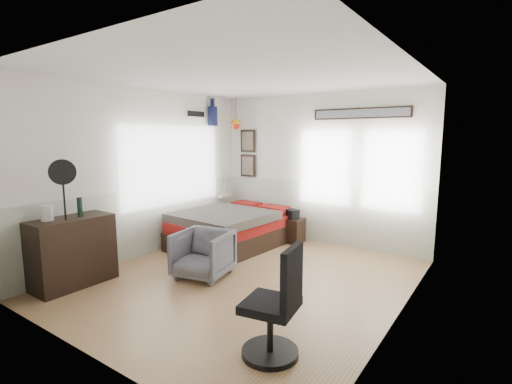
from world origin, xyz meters
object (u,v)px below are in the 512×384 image
(dresser, at_px, (73,252))
(task_chair, at_px, (276,312))
(bed, at_px, (231,229))
(armchair, at_px, (203,254))
(nightstand, at_px, (291,230))

(dresser, distance_m, task_chair, 3.04)
(task_chair, bearing_deg, bed, 125.36)
(dresser, height_order, task_chair, task_chair)
(armchair, relative_size, nightstand, 1.60)
(armchair, bearing_deg, nightstand, 74.70)
(dresser, xyz_separation_m, nightstand, (1.35, 3.39, -0.23))
(nightstand, bearing_deg, bed, -132.09)
(dresser, xyz_separation_m, armchair, (1.21, 1.17, -0.12))
(bed, distance_m, armchair, 1.50)
(dresser, height_order, nightstand, dresser)
(nightstand, bearing_deg, task_chair, -63.37)
(dresser, bearing_deg, nightstand, 68.23)
(bed, distance_m, dresser, 2.63)
(bed, relative_size, dresser, 2.11)
(armchair, bearing_deg, bed, 101.59)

